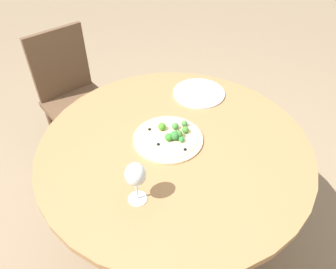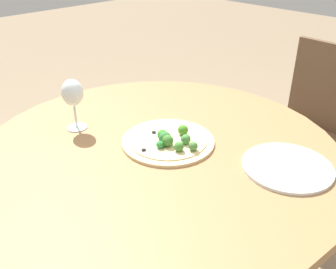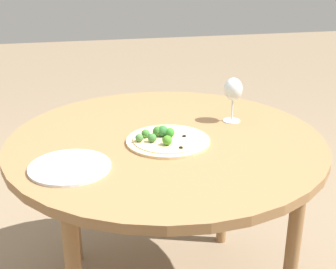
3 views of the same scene
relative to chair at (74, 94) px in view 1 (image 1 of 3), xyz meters
name	(u,v)px [view 1 (image 1 of 3)]	position (x,y,z in m)	size (l,w,h in m)	color
ground_plane	(173,238)	(0.05, 1.02, -0.47)	(12.00, 12.00, 0.00)	#847056
dining_table	(174,156)	(0.05, 1.02, 0.22)	(1.18, 1.18, 0.76)	olive
chair	(74,94)	(0.00, 0.00, 0.00)	(0.42, 0.42, 0.88)	brown
pizza	(169,137)	(0.04, 0.98, 0.29)	(0.31, 0.31, 0.05)	#DBBC89
wine_glass	(135,176)	(0.34, 1.13, 0.41)	(0.07, 0.07, 0.18)	silver
plate_near	(199,93)	(-0.31, 0.83, 0.29)	(0.26, 0.26, 0.01)	silver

